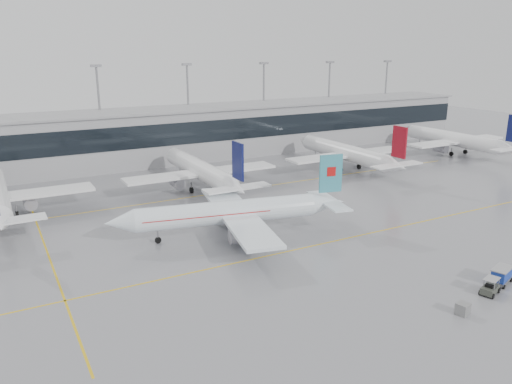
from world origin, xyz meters
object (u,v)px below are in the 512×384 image
baggage_cart (502,274)px  gse_unit (463,309)px  baggage_tug (490,289)px  air_canada_jet (235,212)px

baggage_cart → gse_unit: 10.08m
baggage_tug → baggage_cart: 3.63m
baggage_tug → baggage_cart: baggage_cart is taller
gse_unit → baggage_tug: bearing=0.9°
baggage_tug → gse_unit: (-6.27, -1.58, -0.01)m
air_canada_jet → baggage_tug: 34.13m
baggage_tug → baggage_cart: size_ratio=1.08×
air_canada_jet → baggage_tug: air_canada_jet is taller
air_canada_jet → baggage_tug: size_ratio=9.39×
gse_unit → air_canada_jet: bearing=94.9°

